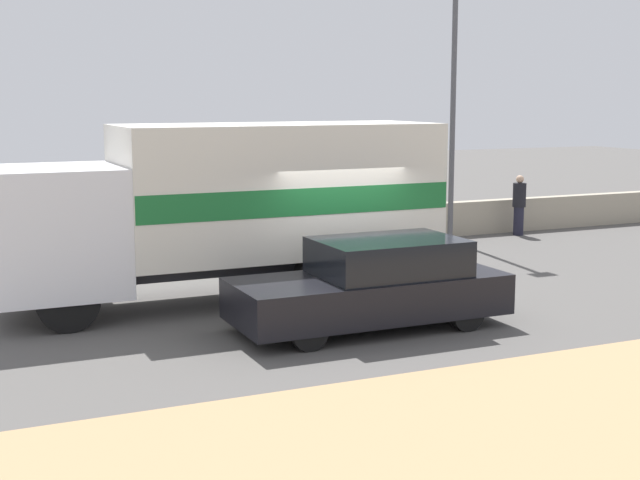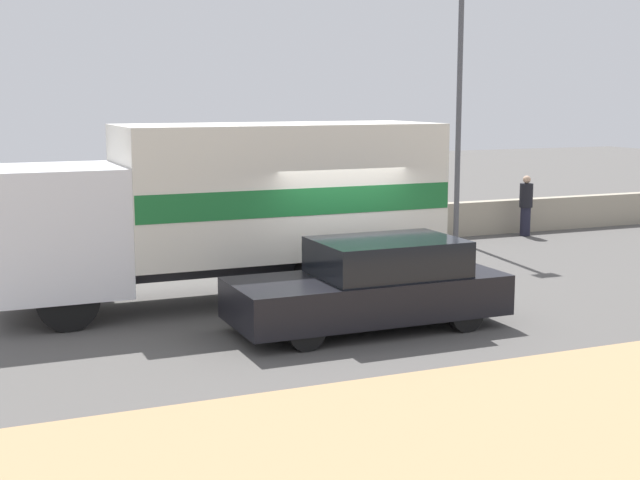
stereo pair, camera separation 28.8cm
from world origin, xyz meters
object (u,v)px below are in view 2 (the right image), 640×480
(street_lamp, at_px, (460,69))
(car_hatchback, at_px, (373,285))
(pedestrian, at_px, (526,205))
(box_truck, at_px, (238,202))

(street_lamp, xyz_separation_m, car_hatchback, (-5.95, -7.03, -3.75))
(pedestrian, bearing_deg, car_hatchback, -139.01)
(pedestrian, bearing_deg, box_truck, -155.63)
(street_lamp, relative_size, pedestrian, 4.73)
(street_lamp, bearing_deg, box_truck, -150.00)
(car_hatchback, xyz_separation_m, pedestrian, (8.23, 7.15, 0.13))
(box_truck, relative_size, pedestrian, 4.91)
(street_lamp, distance_m, box_truck, 8.88)
(car_hatchback, relative_size, pedestrian, 2.74)
(box_truck, distance_m, car_hatchback, 3.32)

